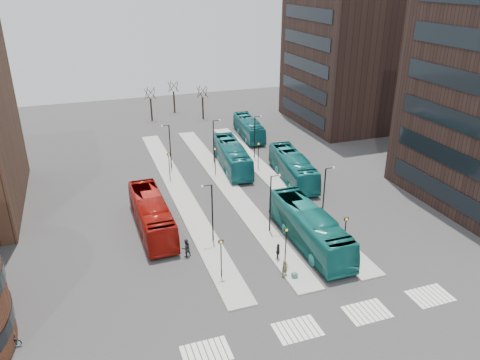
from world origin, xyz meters
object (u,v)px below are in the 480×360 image
object	(u,v)px
teal_bus_a	(310,227)
commuter_a	(186,248)
red_bus	(152,214)
commuter_c	(280,219)
teal_bus_b	(232,156)
commuter_b	(278,252)
bicycle_far	(8,342)
suitcase	(294,276)
teal_bus_c	(293,167)
traveller	(285,268)
teal_bus_d	(249,128)

from	to	relation	value
teal_bus_a	commuter_a	world-z (taller)	teal_bus_a
red_bus	commuter_c	world-z (taller)	red_bus
teal_bus_b	commuter_b	xyz separation A→B (m)	(-3.10, -22.64, -0.89)
commuter_b	commuter_c	distance (m)	6.25
red_bus	teal_bus_a	distance (m)	15.97
teal_bus_a	bicycle_far	xyz separation A→B (m)	(-26.29, -5.49, -1.35)
suitcase	commuter_b	distance (m)	3.24
commuter_b	commuter_c	xyz separation A→B (m)	(2.70, 5.63, 0.03)
teal_bus_b	commuter_a	world-z (taller)	teal_bus_b
teal_bus_a	bicycle_far	world-z (taller)	teal_bus_a
teal_bus_c	commuter_b	xyz separation A→B (m)	(-9.12, -16.28, -0.88)
teal_bus_b	commuter_b	world-z (taller)	teal_bus_b
commuter_a	suitcase	bearing A→B (deg)	122.28
red_bus	commuter_c	size ratio (longest dim) A/B	7.22
commuter_a	red_bus	bearing A→B (deg)	-89.41
teal_bus_a	traveller	bearing A→B (deg)	-136.99
suitcase	teal_bus_a	xyz separation A→B (m)	(3.77, 4.75, 1.54)
teal_bus_a	teal_bus_c	xyz separation A→B (m)	(5.18, 14.71, -0.11)
commuter_b	teal_bus_b	bearing A→B (deg)	16.43
suitcase	commuter_b	size ratio (longest dim) A/B	0.34
teal_bus_a	bicycle_far	distance (m)	26.89
suitcase	bicycle_far	xyz separation A→B (m)	(-22.52, -0.74, 0.19)
traveller	commuter_b	distance (m)	2.59
commuter_c	commuter_b	bearing A→B (deg)	2.92
traveller	commuter_b	bearing A→B (deg)	69.62
commuter_c	teal_bus_b	bearing A→B (deg)	-152.83
teal_bus_d	traveller	size ratio (longest dim) A/B	6.78
traveller	bicycle_far	distance (m)	21.91
teal_bus_d	commuter_b	bearing A→B (deg)	-101.00
teal_bus_d	commuter_a	xyz separation A→B (m)	(-17.66, -30.96, -0.63)
teal_bus_b	teal_bus_d	distance (m)	13.49
teal_bus_a	commuter_a	distance (m)	11.93
traveller	commuter_a	distance (m)	9.42
red_bus	traveller	world-z (taller)	red_bus
commuter_b	commuter_c	size ratio (longest dim) A/B	0.97
red_bus	teal_bus_c	world-z (taller)	red_bus
teal_bus_d	bicycle_far	distance (m)	50.00
suitcase	traveller	xyz separation A→B (m)	(-0.66, 0.64, 0.52)
teal_bus_a	commuter_c	distance (m)	4.37
teal_bus_b	teal_bus_d	world-z (taller)	teal_bus_b
traveller	commuter_a	size ratio (longest dim) A/B	0.90
suitcase	teal_bus_c	bearing A→B (deg)	70.39
bicycle_far	commuter_a	bearing A→B (deg)	-54.82
suitcase	traveller	world-z (taller)	traveller
teal_bus_d	commuter_b	size ratio (longest dim) A/B	6.57
bicycle_far	commuter_b	bearing A→B (deg)	-71.51
commuter_c	bicycle_far	size ratio (longest dim) A/B	0.95
teal_bus_c	bicycle_far	bearing A→B (deg)	-140.70
red_bus	teal_bus_c	distance (m)	20.21
commuter_a	commuter_b	bearing A→B (deg)	138.32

